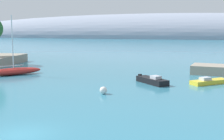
{
  "coord_description": "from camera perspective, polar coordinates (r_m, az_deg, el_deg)",
  "views": [
    {
      "loc": [
        9.83,
        -18.62,
        7.38
      ],
      "look_at": [
        2.26,
        21.58,
        1.53
      ],
      "focal_mm": 49.17,
      "sensor_mm": 36.0,
      "label": 1
    }
  ],
  "objects": [
    {
      "name": "distant_ridge",
      "position": [
        203.21,
        12.86,
        5.85
      ],
      "size": [
        355.01,
        51.85,
        31.49
      ],
      "primitive_type": "ellipsoid",
      "color": "#8E99AD",
      "rests_on": "ground"
    },
    {
      "name": "water",
      "position": [
        22.31,
        -16.52,
        -11.52
      ],
      "size": [
        600.0,
        600.0,
        0.0
      ],
      "primitive_type": "plane",
      "color": "teal",
      "rests_on": "ground"
    },
    {
      "name": "motorboat_black_foreground",
      "position": [
        40.13,
        7.47,
        -1.94
      ],
      "size": [
        4.49,
        4.93,
        1.13
      ],
      "rotation": [
        0.0,
        0.0,
        5.41
      ],
      "color": "black",
      "rests_on": "water"
    },
    {
      "name": "sailboat_red_mid_mooring",
      "position": [
        49.15,
        -17.81,
        -0.2
      ],
      "size": [
        7.47,
        7.21,
        9.03
      ],
      "rotation": [
        0.0,
        0.0,
        0.76
      ],
      "color": "red",
      "rests_on": "water"
    },
    {
      "name": "motorboat_yellow_alongside_breakwater",
      "position": [
        41.58,
        17.72,
        -2.04
      ],
      "size": [
        5.34,
        4.55,
        0.93
      ],
      "rotation": [
        0.0,
        0.0,
        3.79
      ],
      "color": "yellow",
      "rests_on": "water"
    },
    {
      "name": "mooring_buoy_white",
      "position": [
        33.73,
        -1.61,
        -3.79
      ],
      "size": [
        0.82,
        0.82,
        0.82
      ],
      "primitive_type": "sphere",
      "color": "silver",
      "rests_on": "water"
    }
  ]
}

